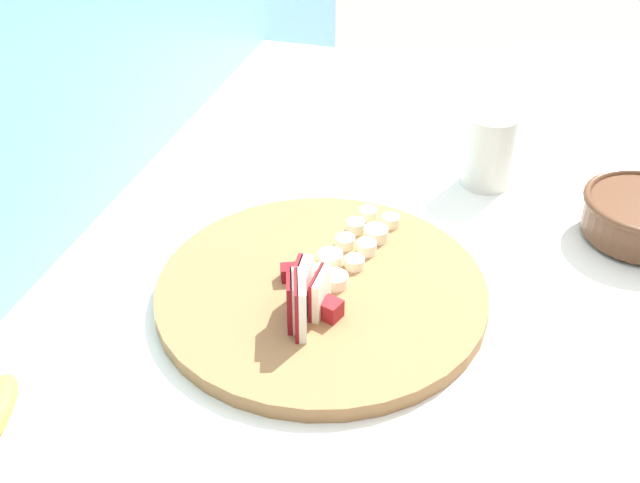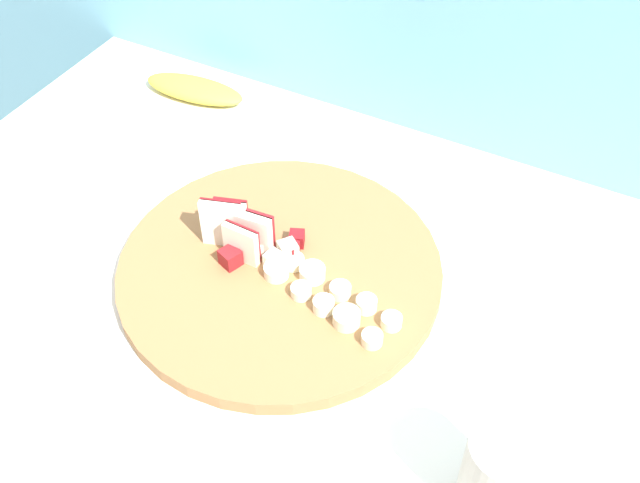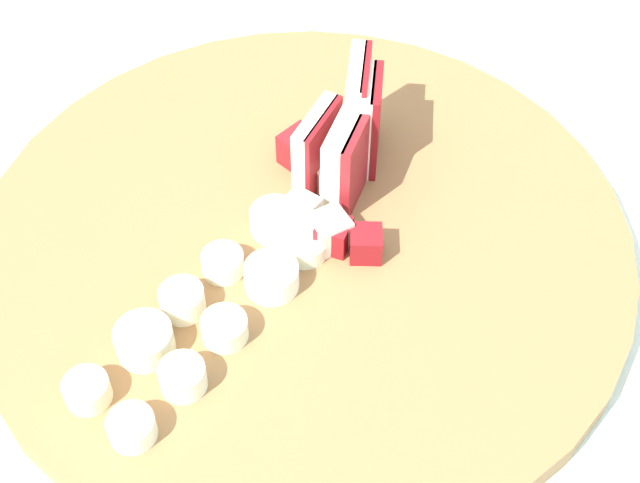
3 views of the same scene
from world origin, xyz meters
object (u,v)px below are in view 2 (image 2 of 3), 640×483
small_jar (500,477)px  cutting_board (280,271)px  apple_dice_pile (270,251)px  banana_peel (194,89)px  apple_wedge_fan (237,229)px  banana_slice_rows (329,296)px

small_jar → cutting_board: bearing=153.7°
apple_dice_pile → banana_peel: bearing=138.1°
cutting_board → apple_wedge_fan: 0.07m
banana_peel → small_jar: (0.60, -0.41, 0.04)m
cutting_board → apple_dice_pile: apple_dice_pile is taller
apple_dice_pile → small_jar: (0.33, -0.16, 0.02)m
cutting_board → apple_dice_pile: 0.03m
cutting_board → banana_slice_rows: 0.08m
banana_slice_rows → small_jar: (0.24, -0.13, 0.03)m
apple_dice_pile → small_jar: size_ratio=0.85×
apple_dice_pile → banana_slice_rows: (0.09, -0.03, -0.00)m
cutting_board → banana_peel: banana_peel is taller
banana_slice_rows → banana_peel: size_ratio=1.09×
cutting_board → apple_wedge_fan: bearing=175.4°
banana_slice_rows → banana_peel: banana_slice_rows is taller
cutting_board → banana_peel: bearing=139.0°
apple_wedge_fan → small_jar: (0.37, -0.16, 0.00)m
cutting_board → apple_dice_pile: size_ratio=4.24×
banana_slice_rows → banana_peel: 0.46m
banana_slice_rows → small_jar: bearing=-29.5°
cutting_board → banana_slice_rows: banana_slice_rows is taller
apple_wedge_fan → cutting_board: bearing=-4.6°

